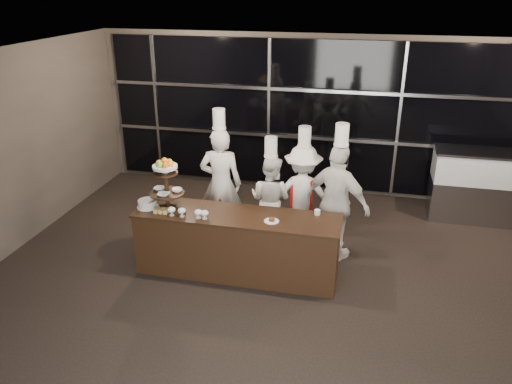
% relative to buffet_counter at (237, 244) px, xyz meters
% --- Properties ---
extents(room, '(10.00, 10.00, 10.00)m').
position_rel_buffet_counter_xyz_m(room, '(0.97, -1.67, 1.03)').
color(room, black).
rests_on(room, ground).
extents(window_wall, '(8.60, 0.10, 2.80)m').
position_rel_buffet_counter_xyz_m(window_wall, '(0.97, 3.26, 1.04)').
color(window_wall, black).
rests_on(window_wall, ground).
extents(buffet_counter, '(2.84, 0.74, 0.92)m').
position_rel_buffet_counter_xyz_m(buffet_counter, '(0.00, 0.00, 0.00)').
color(buffet_counter, black).
rests_on(buffet_counter, ground).
extents(display_stand, '(0.48, 0.48, 0.74)m').
position_rel_buffet_counter_xyz_m(display_stand, '(-1.00, -0.00, 0.87)').
color(display_stand, black).
rests_on(display_stand, buffet_counter).
extents(compotes, '(0.58, 0.11, 0.12)m').
position_rel_buffet_counter_xyz_m(compotes, '(-0.61, -0.22, 0.54)').
color(compotes, silver).
rests_on(compotes, buffet_counter).
extents(layer_cake, '(0.30, 0.30, 0.11)m').
position_rel_buffet_counter_xyz_m(layer_cake, '(-1.28, -0.05, 0.51)').
color(layer_cake, white).
rests_on(layer_cake, buffet_counter).
extents(pastry_squares, '(0.20, 0.13, 0.05)m').
position_rel_buffet_counter_xyz_m(pastry_squares, '(-1.02, -0.17, 0.48)').
color(pastry_squares, '#D6BB69').
rests_on(pastry_squares, buffet_counter).
extents(small_plate, '(0.20, 0.20, 0.05)m').
position_rel_buffet_counter_xyz_m(small_plate, '(0.51, -0.10, 0.47)').
color(small_plate, white).
rests_on(small_plate, buffet_counter).
extents(chef_cup, '(0.08, 0.08, 0.07)m').
position_rel_buffet_counter_xyz_m(chef_cup, '(1.07, 0.25, 0.49)').
color(chef_cup, white).
rests_on(chef_cup, buffet_counter).
extents(display_case, '(1.50, 0.65, 1.24)m').
position_rel_buffet_counter_xyz_m(display_case, '(3.54, 2.63, 0.22)').
color(display_case, '#A5A5AA').
rests_on(display_case, ground).
extents(chef_a, '(0.70, 0.50, 2.10)m').
position_rel_buffet_counter_xyz_m(chef_a, '(-0.55, 1.07, 0.46)').
color(chef_a, silver).
rests_on(chef_a, ground).
extents(chef_b, '(0.82, 0.72, 1.72)m').
position_rel_buffet_counter_xyz_m(chef_b, '(0.25, 1.06, 0.27)').
color(chef_b, white).
rests_on(chef_b, ground).
extents(chef_c, '(1.04, 0.63, 1.87)m').
position_rel_buffet_counter_xyz_m(chef_c, '(0.73, 1.21, 0.33)').
color(chef_c, white).
rests_on(chef_c, ground).
extents(chef_d, '(1.12, 0.86, 2.07)m').
position_rel_buffet_counter_xyz_m(chef_d, '(1.30, 0.76, 0.44)').
color(chef_d, silver).
rests_on(chef_d, ground).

